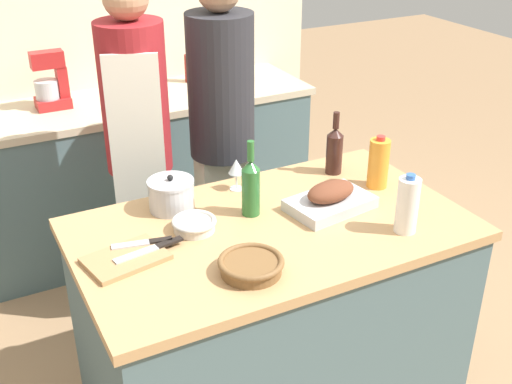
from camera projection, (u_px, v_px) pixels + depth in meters
The scene contains 20 objects.
kitchen_island at pixel (271, 319), 2.60m from camera, with size 1.47×0.86×0.88m.
back_counter at pixel (146, 171), 3.83m from camera, with size 1.98×0.60×0.91m.
back_wall at pixel (115, 21), 3.73m from camera, with size 2.48×0.10×2.55m.
roasting_pan at pixel (330, 199), 2.49m from camera, with size 0.35×0.25×0.11m.
wicker_basket at pixel (251, 265), 2.11m from camera, with size 0.22×0.22×0.05m.
cutting_board at pixel (126, 259), 2.18m from camera, with size 0.30×0.23×0.02m.
stock_pot at pixel (171, 195), 2.48m from camera, with size 0.18×0.18×0.15m.
mixing_bowl at pixel (194, 224), 2.35m from camera, with size 0.17×0.17×0.05m.
juice_jug at pixel (379, 163), 2.64m from camera, with size 0.09×0.09×0.23m.
milk_jug at pixel (407, 205), 2.31m from camera, with size 0.08×0.08×0.23m.
wine_bottle_green at pixel (251, 186), 2.42m from camera, with size 0.07×0.07×0.30m.
wine_bottle_dark at pixel (334, 149), 2.76m from camera, with size 0.07×0.07×0.28m.
wine_glass_left at pixel (236, 168), 2.62m from camera, with size 0.07×0.07×0.14m.
knife_chef at pixel (151, 249), 2.21m from camera, with size 0.26×0.07×0.01m.
knife_paring at pixel (144, 243), 2.25m from camera, with size 0.21×0.07×0.01m.
stand_mixer at pixel (51, 85), 3.43m from camera, with size 0.18×0.14×0.31m.
condiment_bottle_tall at pixel (190, 68), 3.86m from camera, with size 0.07×0.07×0.18m.
condiment_bottle_short at pixel (242, 65), 4.01m from camera, with size 0.06×0.06×0.13m.
person_cook_aproned at pixel (138, 141), 2.95m from camera, with size 0.31×0.33×1.70m.
person_cook_guest at pixel (222, 128), 3.10m from camera, with size 0.31×0.31×1.70m.
Camera 1 is at (-1.01, -1.82, 2.09)m, focal length 45.00 mm.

